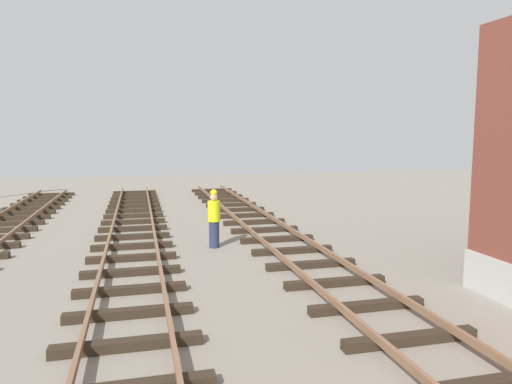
% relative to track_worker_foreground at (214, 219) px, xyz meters
% --- Properties ---
extents(track_worker_foreground, '(0.40, 0.40, 1.87)m').
position_rel_track_worker_foreground_xyz_m(track_worker_foreground, '(0.00, 0.00, 0.00)').
color(track_worker_foreground, '#262D4C').
rests_on(track_worker_foreground, ground).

